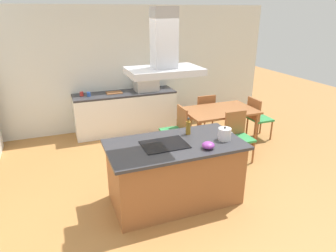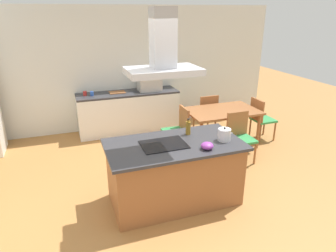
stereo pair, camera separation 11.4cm
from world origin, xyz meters
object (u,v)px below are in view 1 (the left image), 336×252
object	(u,v)px
dining_table	(220,114)
chair_facing_island	(238,133)
chair_at_left_end	(177,127)
countertop_microwave	(146,84)
tea_kettle	(225,134)
range_hood	(164,53)
chair_at_right_end	(257,116)
coffee_mug_red	(82,94)
cutting_board	(114,93)
olive_oil_bottle	(188,127)
mixing_bowl	(208,145)
chair_facing_back_wall	(204,111)
cooktop	(164,145)
coffee_mug_blue	(89,94)

from	to	relation	value
dining_table	chair_facing_island	bearing A→B (deg)	-90.00
chair_at_left_end	chair_facing_island	xyz separation A→B (m)	(0.92, -0.67, 0.00)
countertop_microwave	tea_kettle	bearing A→B (deg)	-86.19
range_hood	chair_at_right_end	bearing A→B (deg)	29.29
coffee_mug_red	cutting_board	xyz separation A→B (m)	(0.68, 0.00, -0.04)
chair_at_left_end	range_hood	distance (m)	2.32
olive_oil_bottle	chair_facing_island	size ratio (longest dim) A/B	0.27
coffee_mug_red	dining_table	size ratio (longest dim) A/B	0.06
tea_kettle	mixing_bowl	world-z (taller)	tea_kettle
chair_at_right_end	chair_facing_back_wall	bearing A→B (deg)	143.99
tea_kettle	olive_oil_bottle	distance (m)	0.53
cooktop	range_hood	distance (m)	1.20
tea_kettle	dining_table	bearing A→B (deg)	61.37
range_hood	coffee_mug_blue	bearing A→B (deg)	102.41
coffee_mug_blue	chair_at_left_end	xyz separation A→B (m)	(1.43, -1.38, -0.44)
chair_at_right_end	chair_facing_back_wall	xyz separation A→B (m)	(-0.92, 0.67, 0.00)
tea_kettle	olive_oil_bottle	world-z (taller)	olive_oil_bottle
coffee_mug_blue	chair_at_right_end	distance (m)	3.57
tea_kettle	chair_at_right_end	bearing A→B (deg)	41.89
olive_oil_bottle	chair_at_left_end	bearing A→B (deg)	74.35
olive_oil_bottle	chair_at_right_end	size ratio (longest dim) A/B	0.27
chair_at_right_end	chair_at_left_end	bearing A→B (deg)	180.00
cooktop	range_hood	size ratio (longest dim) A/B	0.67
mixing_bowl	countertop_microwave	distance (m)	3.19
coffee_mug_red	chair_at_right_end	xyz separation A→B (m)	(3.40, -1.45, -0.44)
mixing_bowl	cutting_board	bearing A→B (deg)	100.03
range_hood	dining_table	bearing A→B (deg)	40.69
chair_facing_island	chair_at_right_end	xyz separation A→B (m)	(0.92, 0.67, 0.00)
dining_table	chair_facing_island	size ratio (longest dim) A/B	1.57
mixing_bowl	chair_at_right_end	xyz separation A→B (m)	(2.14, 1.78, -0.44)
chair_facing_back_wall	range_hood	size ratio (longest dim) A/B	0.99
olive_oil_bottle	cutting_board	bearing A→B (deg)	101.24
countertop_microwave	coffee_mug_blue	bearing A→B (deg)	-178.92
cutting_board	chair_facing_back_wall	xyz separation A→B (m)	(1.80, -0.79, -0.40)
olive_oil_bottle	countertop_microwave	size ratio (longest dim) A/B	0.48
cutting_board	tea_kettle	bearing A→B (deg)	-73.28
coffee_mug_blue	mixing_bowl	bearing A→B (deg)	-70.49
olive_oil_bottle	cutting_board	distance (m)	2.75
dining_table	olive_oil_bottle	bearing A→B (deg)	-135.51
mixing_bowl	cutting_board	world-z (taller)	mixing_bowl
cooktop	chair_facing_island	xyz separation A→B (m)	(1.72, 0.81, -0.40)
cutting_board	range_hood	world-z (taller)	range_hood
mixing_bowl	chair_at_left_end	distance (m)	1.86
coffee_mug_blue	chair_facing_back_wall	distance (m)	2.49
dining_table	tea_kettle	bearing A→B (deg)	-118.63
cooktop	tea_kettle	xyz separation A→B (m)	(0.84, -0.13, 0.08)
cutting_board	range_hood	size ratio (longest dim) A/B	0.38
dining_table	chair_facing_island	distance (m)	0.68
coffee_mug_blue	range_hood	world-z (taller)	range_hood
tea_kettle	olive_oil_bottle	size ratio (longest dim) A/B	0.96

